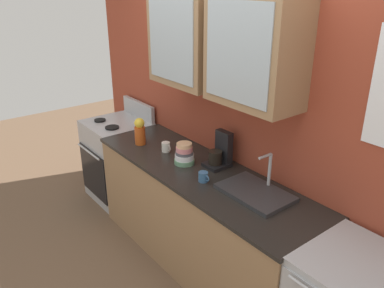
{
  "coord_description": "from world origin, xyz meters",
  "views": [
    {
      "loc": [
        2.17,
        -1.77,
        2.31
      ],
      "look_at": [
        -0.11,
        0.0,
        1.08
      ],
      "focal_mm": 36.63,
      "sensor_mm": 36.0,
      "label": 1
    }
  ],
  "objects_px": {
    "bowl_stack": "(184,154)",
    "cup_near_bowls": "(166,147)",
    "cup_near_sink": "(203,177)",
    "coffee_maker": "(220,153)",
    "stove_range": "(119,159)",
    "sink_faucet": "(255,192)",
    "vase": "(140,131)"
  },
  "relations": [
    {
      "from": "bowl_stack",
      "to": "cup_near_bowls",
      "type": "bearing_deg",
      "value": 177.32
    },
    {
      "from": "cup_near_bowls",
      "to": "coffee_maker",
      "type": "relative_size",
      "value": 0.37
    },
    {
      "from": "vase",
      "to": "coffee_maker",
      "type": "relative_size",
      "value": 0.87
    },
    {
      "from": "cup_near_sink",
      "to": "cup_near_bowls",
      "type": "distance_m",
      "value": 0.64
    },
    {
      "from": "bowl_stack",
      "to": "coffee_maker",
      "type": "height_order",
      "value": "coffee_maker"
    },
    {
      "from": "stove_range",
      "to": "coffee_maker",
      "type": "distance_m",
      "value": 1.57
    },
    {
      "from": "cup_near_sink",
      "to": "cup_near_bowls",
      "type": "relative_size",
      "value": 0.97
    },
    {
      "from": "cup_near_sink",
      "to": "cup_near_bowls",
      "type": "bearing_deg",
      "value": 171.84
    },
    {
      "from": "bowl_stack",
      "to": "cup_near_sink",
      "type": "distance_m",
      "value": 0.35
    },
    {
      "from": "coffee_maker",
      "to": "stove_range",
      "type": "bearing_deg",
      "value": -172.71
    },
    {
      "from": "bowl_stack",
      "to": "cup_near_sink",
      "type": "xyz_separation_m",
      "value": [
        0.34,
        -0.08,
        -0.04
      ]
    },
    {
      "from": "cup_near_sink",
      "to": "stove_range",
      "type": "bearing_deg",
      "value": 176.55
    },
    {
      "from": "cup_near_sink",
      "to": "coffee_maker",
      "type": "distance_m",
      "value": 0.32
    },
    {
      "from": "vase",
      "to": "sink_faucet",
      "type": "bearing_deg",
      "value": 7.52
    },
    {
      "from": "sink_faucet",
      "to": "bowl_stack",
      "type": "xyz_separation_m",
      "value": [
        -0.72,
        -0.09,
        0.06
      ]
    },
    {
      "from": "bowl_stack",
      "to": "coffee_maker",
      "type": "bearing_deg",
      "value": 44.47
    },
    {
      "from": "cup_near_sink",
      "to": "coffee_maker",
      "type": "relative_size",
      "value": 0.36
    },
    {
      "from": "bowl_stack",
      "to": "coffee_maker",
      "type": "distance_m",
      "value": 0.29
    },
    {
      "from": "stove_range",
      "to": "sink_faucet",
      "type": "relative_size",
      "value": 2.06
    },
    {
      "from": "stove_range",
      "to": "coffee_maker",
      "type": "xyz_separation_m",
      "value": [
        1.46,
        0.19,
        0.55
      ]
    },
    {
      "from": "cup_near_sink",
      "to": "cup_near_bowls",
      "type": "height_order",
      "value": "cup_near_bowls"
    },
    {
      "from": "vase",
      "to": "coffee_maker",
      "type": "distance_m",
      "value": 0.84
    },
    {
      "from": "stove_range",
      "to": "vase",
      "type": "distance_m",
      "value": 0.88
    },
    {
      "from": "vase",
      "to": "coffee_maker",
      "type": "bearing_deg",
      "value": 19.7
    },
    {
      "from": "sink_faucet",
      "to": "coffee_maker",
      "type": "relative_size",
      "value": 1.79
    },
    {
      "from": "stove_range",
      "to": "cup_near_bowls",
      "type": "relative_size",
      "value": 9.84
    },
    {
      "from": "bowl_stack",
      "to": "cup_near_sink",
      "type": "bearing_deg",
      "value": -12.69
    },
    {
      "from": "stove_range",
      "to": "sink_faucet",
      "type": "bearing_deg",
      "value": 2.19
    },
    {
      "from": "bowl_stack",
      "to": "coffee_maker",
      "type": "xyz_separation_m",
      "value": [
        0.21,
        0.21,
        0.03
      ]
    },
    {
      "from": "stove_range",
      "to": "bowl_stack",
      "type": "bearing_deg",
      "value": -0.87
    },
    {
      "from": "cup_near_bowls",
      "to": "cup_near_sink",
      "type": "bearing_deg",
      "value": -8.16
    },
    {
      "from": "stove_range",
      "to": "coffee_maker",
      "type": "bearing_deg",
      "value": 7.29
    }
  ]
}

